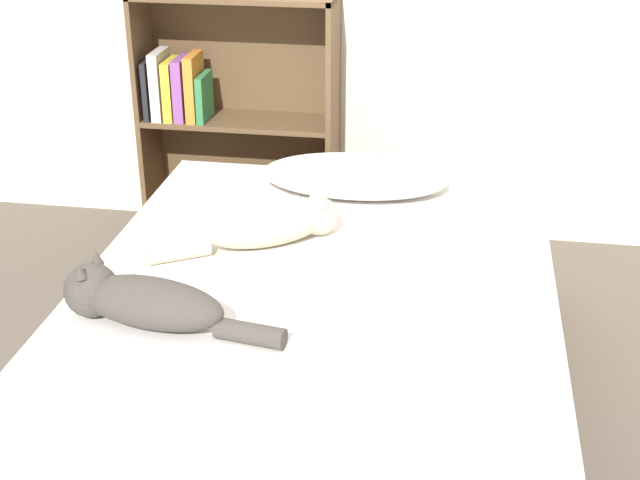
{
  "coord_description": "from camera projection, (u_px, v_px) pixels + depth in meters",
  "views": [
    {
      "loc": [
        0.36,
        -2.02,
        1.6
      ],
      "look_at": [
        0.0,
        0.14,
        0.54
      ],
      "focal_mm": 50.0,
      "sensor_mm": 36.0,
      "label": 1
    }
  ],
  "objects": [
    {
      "name": "ground_plane",
      "position": [
        312.0,
        430.0,
        2.55
      ],
      "size": [
        8.0,
        8.0,
        0.0
      ],
      "primitive_type": "plane",
      "color": "brown"
    },
    {
      "name": "cat_light",
      "position": [
        270.0,
        222.0,
        2.62
      ],
      "size": [
        0.52,
        0.38,
        0.15
      ],
      "rotation": [
        0.0,
        0.0,
        0.55
      ],
      "color": "beige",
      "rests_on": "bed"
    },
    {
      "name": "bed",
      "position": [
        311.0,
        367.0,
        2.45
      ],
      "size": [
        1.33,
        1.92,
        0.44
      ],
      "color": "brown",
      "rests_on": "ground_plane"
    },
    {
      "name": "bookshelf",
      "position": [
        231.0,
        112.0,
        3.55
      ],
      "size": [
        0.77,
        0.26,
        0.99
      ],
      "color": "brown",
      "rests_on": "ground_plane"
    },
    {
      "name": "cat_dark",
      "position": [
        139.0,
        301.0,
        2.21
      ],
      "size": [
        0.59,
        0.21,
        0.16
      ],
      "rotation": [
        0.0,
        0.0,
        2.98
      ],
      "color": "#47423D",
      "rests_on": "bed"
    },
    {
      "name": "pillow",
      "position": [
        355.0,
        176.0,
        3.0
      ],
      "size": [
        0.63,
        0.35,
        0.1
      ],
      "color": "white",
      "rests_on": "bed"
    }
  ]
}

